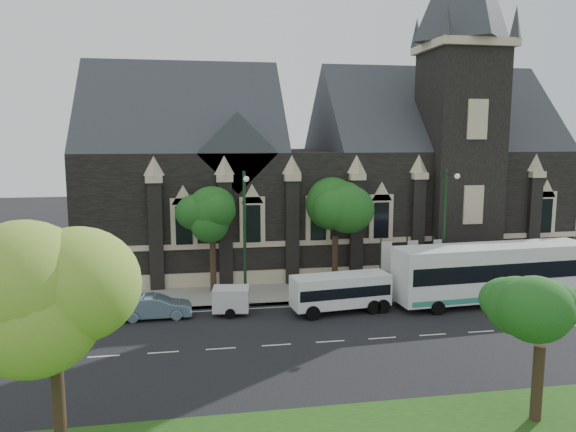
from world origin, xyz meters
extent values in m
plane|color=black|center=(0.00, 0.00, 0.00)|extent=(160.00, 160.00, 0.00)
cube|color=gray|center=(0.00, 9.50, 0.07)|extent=(80.00, 5.00, 0.15)
cube|color=black|center=(4.00, 19.50, 5.00)|extent=(40.00, 15.00, 10.00)
cube|color=#32343A|center=(-8.00, 19.50, 10.00)|extent=(16.00, 15.00, 15.00)
cube|color=#32343A|center=(14.00, 19.50, 10.00)|extent=(20.00, 15.00, 15.00)
cube|color=#32343A|center=(-4.00, 15.00, 10.00)|extent=(6.00, 6.00, 6.00)
cube|color=black|center=(14.00, 13.50, 9.00)|extent=(5.50, 5.50, 18.00)
cube|color=#C5AD8E|center=(14.00, 13.50, 18.20)|extent=(6.20, 6.20, 0.60)
cube|color=#C5AD8E|center=(4.00, 11.96, 3.20)|extent=(40.00, 0.22, 0.40)
cube|color=#C5AD8E|center=(4.00, 11.96, 0.60)|extent=(40.00, 0.25, 1.20)
cube|color=black|center=(2.00, 11.82, 4.80)|extent=(1.20, 0.12, 2.80)
cylinder|color=black|center=(-12.00, -9.00, 2.20)|extent=(0.44, 0.44, 4.40)
sphere|color=#7EAA33|center=(-12.00, -9.00, 6.22)|extent=(4.16, 4.16, 4.16)
sphere|color=#7EAA33|center=(-11.22, -8.22, 7.00)|extent=(3.12, 3.12, 3.12)
cylinder|color=black|center=(6.00, -9.50, 1.54)|extent=(0.44, 0.44, 3.08)
sphere|color=#1C5A1C|center=(6.00, -9.50, 4.48)|extent=(3.20, 3.20, 3.20)
sphere|color=#1C5A1C|center=(6.60, -8.90, 5.08)|extent=(2.40, 2.40, 2.40)
cylinder|color=black|center=(3.00, 10.50, 1.98)|extent=(0.44, 0.44, 3.96)
sphere|color=#1C5A1C|center=(3.00, 10.50, 5.64)|extent=(3.84, 3.84, 3.84)
sphere|color=#1C5A1C|center=(3.72, 11.22, 6.36)|extent=(2.88, 2.88, 2.88)
cylinder|color=black|center=(-6.00, 10.50, 1.98)|extent=(0.44, 0.44, 3.96)
sphere|color=#1C5A1C|center=(-6.00, 10.50, 5.57)|extent=(3.68, 3.68, 3.68)
sphere|color=#1C5A1C|center=(-5.31, 11.19, 6.26)|extent=(2.76, 2.76, 2.76)
cylinder|color=#163218|center=(10.00, 7.30, 4.50)|extent=(0.20, 0.20, 9.00)
cylinder|color=#163218|center=(10.00, 6.50, 8.70)|extent=(0.10, 1.60, 0.10)
sphere|color=silver|center=(10.00, 5.70, 8.60)|extent=(0.36, 0.36, 0.36)
cylinder|color=#163218|center=(-4.00, 7.30, 4.50)|extent=(0.20, 0.20, 9.00)
cylinder|color=#163218|center=(-4.00, 6.50, 8.70)|extent=(0.10, 1.60, 0.10)
sphere|color=silver|center=(-4.00, 5.70, 8.60)|extent=(0.36, 0.36, 0.36)
cylinder|color=#163218|center=(6.00, 9.00, 2.00)|extent=(0.10, 0.10, 4.00)
cube|color=white|center=(6.45, 9.00, 2.60)|extent=(0.80, 0.04, 2.20)
cylinder|color=#163218|center=(8.00, 9.00, 2.00)|extent=(0.10, 0.10, 4.00)
cube|color=white|center=(8.45, 9.00, 2.60)|extent=(0.80, 0.04, 2.20)
cylinder|color=#163218|center=(10.00, 9.00, 2.00)|extent=(0.10, 0.10, 4.00)
cube|color=white|center=(10.45, 9.00, 2.60)|extent=(0.80, 0.04, 2.20)
cube|color=white|center=(12.53, 4.99, 2.22)|extent=(13.80, 3.67, 3.53)
cube|color=black|center=(12.53, 4.99, 2.47)|extent=(13.26, 3.68, 1.12)
cube|color=#318871|center=(12.53, 4.99, 0.75)|extent=(13.26, 3.67, 0.35)
cylinder|color=black|center=(7.84, 3.28, 0.45)|extent=(0.92, 0.33, 0.90)
cylinder|color=black|center=(7.67, 6.12, 0.45)|extent=(0.92, 0.33, 0.90)
cylinder|color=black|center=(16.70, 3.82, 0.45)|extent=(0.92, 0.33, 0.90)
cylinder|color=black|center=(16.53, 6.66, 0.45)|extent=(0.92, 0.33, 0.90)
cylinder|color=black|center=(18.07, 3.91, 0.45)|extent=(0.92, 0.33, 0.90)
cylinder|color=black|center=(17.89, 6.75, 0.45)|extent=(0.92, 0.33, 0.90)
cube|color=white|center=(1.89, 4.88, 1.45)|extent=(6.52, 2.71, 1.99)
cube|color=black|center=(1.89, 4.88, 1.51)|extent=(6.27, 2.73, 0.68)
cylinder|color=black|center=(-0.19, 3.63, 0.45)|extent=(0.93, 0.38, 0.90)
cylinder|color=black|center=(-0.42, 5.61, 0.45)|extent=(0.93, 0.38, 0.90)
cylinder|color=black|center=(3.89, 4.11, 0.45)|extent=(0.93, 0.38, 0.90)
cylinder|color=black|center=(3.66, 6.09, 0.45)|extent=(0.93, 0.38, 0.90)
cylinder|color=black|center=(4.52, 4.19, 0.45)|extent=(0.93, 0.38, 0.90)
cylinder|color=black|center=(4.29, 6.16, 0.45)|extent=(0.93, 0.38, 0.90)
cube|color=silver|center=(-5.07, 5.62, 1.01)|extent=(2.46, 1.97, 1.46)
cylinder|color=black|center=(-5.18, 4.79, 0.31)|extent=(0.65, 0.31, 0.63)
cylinder|color=black|center=(-4.95, 6.46, 0.31)|extent=(0.65, 0.31, 0.63)
cylinder|color=black|center=(-3.62, 5.43, 0.62)|extent=(1.35, 0.26, 0.08)
imported|color=#7190A3|center=(-9.73, 5.64, 0.73)|extent=(4.45, 1.62, 1.46)
imported|color=maroon|center=(-14.29, 5.39, 0.63)|extent=(3.77, 1.64, 1.27)
camera|label=1|loc=(-7.17, -27.76, 11.17)|focal=33.84mm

